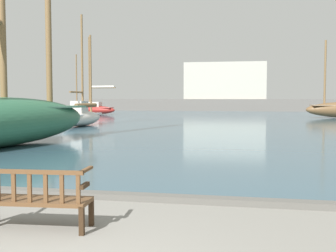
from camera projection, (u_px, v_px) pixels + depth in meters
The scene contains 7 objects.
harbor_water at pixel (229, 115), 47.36m from camera, with size 100.00×80.00×0.08m, color #385666.
quay_edge_kerb at pixel (129, 197), 8.03m from camera, with size 40.00×0.30×0.12m, color #5B5954.
park_bench at pixel (35, 198), 6.20m from camera, with size 1.63×0.63×0.92m.
sailboat_far_starboard at pixel (82, 116), 27.88m from camera, with size 1.54×5.21×7.32m.
sailboat_nearest_starboard at pixel (91, 108), 47.12m from camera, with size 6.19×2.41×8.61m.
sailboat_nearest_port at pixel (1, 117), 16.02m from camera, with size 4.58×11.74×13.87m.
far_breakwater at pixel (232, 95), 58.92m from camera, with size 42.95×2.40×6.90m.
Camera 1 is at (2.24, -3.78, 1.95)m, focal length 45.00 mm.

